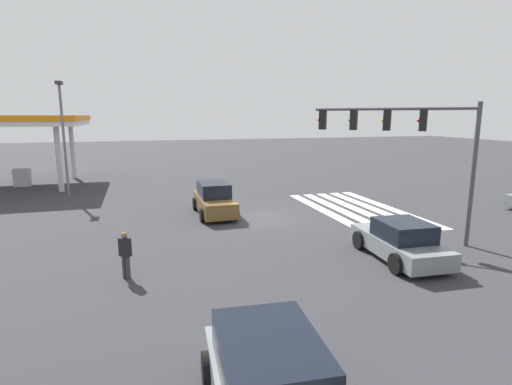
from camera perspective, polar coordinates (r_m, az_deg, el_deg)
ground_plane at (r=20.59m, az=0.00°, el=-3.54°), size 135.39×135.39×0.00m
crosswalk_markings at (r=22.92m, az=14.30°, el=-2.37°), size 9.51×4.40×0.01m
traffic_signal_mast at (r=17.72m, az=20.55°, el=7.60°), size 4.73×4.73×5.67m
car_0 at (r=21.16m, az=-5.99°, el=-1.03°), size 4.36×1.93×1.69m
car_3 at (r=15.46m, az=19.90°, el=-6.58°), size 4.30×2.24×1.45m
gas_station_canopy at (r=33.91m, az=-31.07°, el=8.54°), size 9.11×9.11×5.16m
pedestrian at (r=13.48m, az=-18.17°, el=-8.20°), size 0.41×0.41×1.55m
street_light_pole_b at (r=28.09m, az=-25.87°, el=8.31°), size 0.80×0.36×7.22m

